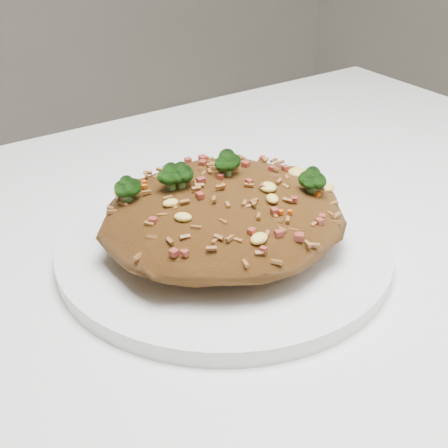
{
  "coord_description": "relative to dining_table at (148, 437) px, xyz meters",
  "views": [
    {
      "loc": [
        -0.14,
        -0.3,
        1.04
      ],
      "look_at": [
        0.11,
        0.06,
        0.78
      ],
      "focal_mm": 50.0,
      "sensor_mm": 36.0,
      "label": 1
    }
  ],
  "objects": [
    {
      "name": "fork",
      "position": [
        0.19,
        0.14,
        0.11
      ],
      "size": [
        0.12,
        0.13,
        0.0
      ],
      "rotation": [
        0.0,
        0.0,
        -0.85
      ],
      "color": "silver",
      "rests_on": "plate"
    },
    {
      "name": "fried_rice",
      "position": [
        0.11,
        0.06,
        0.14
      ],
      "size": [
        0.2,
        0.19,
        0.07
      ],
      "color": "brown",
      "rests_on": "plate"
    },
    {
      "name": "dining_table",
      "position": [
        0.0,
        0.0,
        0.0
      ],
      "size": [
        1.2,
        0.8,
        0.75
      ],
      "color": "white",
      "rests_on": "ground"
    },
    {
      "name": "plate",
      "position": [
        0.11,
        0.06,
        0.1
      ],
      "size": [
        0.28,
        0.28,
        0.01
      ],
      "primitive_type": "cylinder",
      "color": "white",
      "rests_on": "dining_table"
    }
  ]
}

